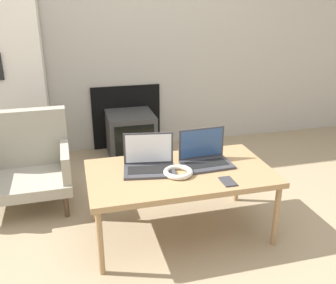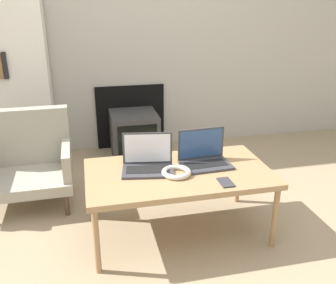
# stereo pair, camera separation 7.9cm
# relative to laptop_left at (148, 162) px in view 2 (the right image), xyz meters

# --- Properties ---
(ground_plane) EXTENTS (14.00, 14.00, 0.00)m
(ground_plane) POSITION_rel_laptop_left_xyz_m (0.19, -0.42, -0.50)
(ground_plane) COLOR #998466
(wall_back) EXTENTS (7.00, 0.08, 2.60)m
(wall_back) POSITION_rel_laptop_left_xyz_m (0.18, 1.61, 0.79)
(wall_back) COLOR #ADA89E
(wall_back) RESTS_ON ground_plane
(table) EXTENTS (1.17, 0.66, 0.45)m
(table) POSITION_rel_laptop_left_xyz_m (0.19, -0.07, -0.09)
(table) COLOR #9E7A51
(table) RESTS_ON ground_plane
(laptop_left) EXTENTS (0.35, 0.26, 0.23)m
(laptop_left) POSITION_rel_laptop_left_xyz_m (0.00, 0.00, 0.00)
(laptop_left) COLOR #38383D
(laptop_left) RESTS_ON table
(laptop_right) EXTENTS (0.33, 0.23, 0.23)m
(laptop_right) POSITION_rel_laptop_left_xyz_m (0.38, 0.00, 0.00)
(laptop_right) COLOR #38383D
(laptop_right) RESTS_ON table
(headphones) EXTENTS (0.19, 0.19, 0.03)m
(headphones) POSITION_rel_laptop_left_xyz_m (0.16, -0.12, -0.04)
(headphones) COLOR beige
(headphones) RESTS_ON table
(phone) EXTENTS (0.07, 0.12, 0.01)m
(phone) POSITION_rel_laptop_left_xyz_m (0.42, -0.29, -0.05)
(phone) COLOR #333338
(phone) RESTS_ON table
(tv) EXTENTS (0.45, 0.47, 0.43)m
(tv) POSITION_rel_laptop_left_xyz_m (0.09, 1.33, -0.29)
(tv) COLOR #383838
(tv) RESTS_ON ground_plane
(armchair) EXTENTS (0.68, 0.55, 0.69)m
(armchair) POSITION_rel_laptop_left_xyz_m (-0.83, 0.63, -0.16)
(armchair) COLOR gray
(armchair) RESTS_ON ground_plane
(bookshelf) EXTENTS (0.63, 0.32, 1.51)m
(bookshelf) POSITION_rel_laptop_left_xyz_m (-0.97, 1.41, 0.25)
(bookshelf) COLOR silver
(bookshelf) RESTS_ON ground_plane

